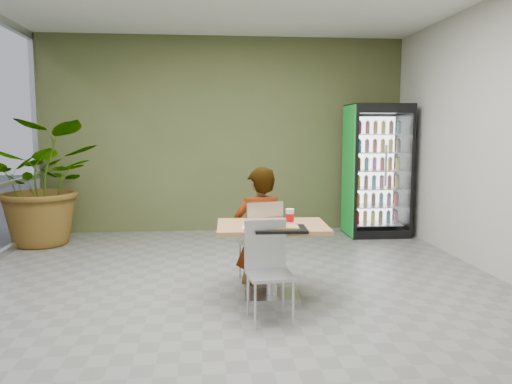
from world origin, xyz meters
TOP-DOWN VIEW (x-y plane):
  - ground at (0.00, 0.00)m, footprint 7.00×7.00m
  - room_envelope at (0.00, 0.00)m, footprint 6.00×7.00m
  - dining_table at (0.35, -0.01)m, footprint 1.11×0.80m
  - chair_far at (0.31, 0.48)m, footprint 0.48×0.49m
  - chair_near at (0.25, -0.52)m, footprint 0.42×0.43m
  - seated_woman at (0.29, 0.53)m, footprint 0.65×0.49m
  - pizza_plate at (0.33, 0.09)m, footprint 0.27×0.21m
  - soda_cup at (0.53, -0.02)m, footprint 0.09×0.09m
  - napkin_stack at (0.13, -0.25)m, footprint 0.18×0.18m
  - cafeteria_tray at (0.39, -0.33)m, footprint 0.49×0.37m
  - beverage_fridge at (2.42, 2.88)m, footprint 0.96×0.74m
  - potted_plant at (-2.65, 2.71)m, footprint 1.67×1.45m

SIDE VIEW (x-z plane):
  - ground at x=0.00m, z-range 0.00..0.00m
  - seated_woman at x=0.29m, z-range -0.30..1.28m
  - chair_near at x=0.25m, z-range 0.07..0.94m
  - chair_far at x=0.31m, z-range 0.08..0.99m
  - dining_table at x=0.35m, z-range 0.16..0.91m
  - napkin_stack at x=0.13m, z-range 0.75..0.77m
  - cafeteria_tray at x=0.39m, z-range 0.75..0.78m
  - pizza_plate at x=0.33m, z-range 0.75..0.78m
  - soda_cup at x=0.53m, z-range 0.75..0.90m
  - potted_plant at x=-2.65m, z-range 0.00..1.83m
  - beverage_fridge at x=2.42m, z-range 0.00..2.08m
  - room_envelope at x=0.00m, z-range 0.00..3.20m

